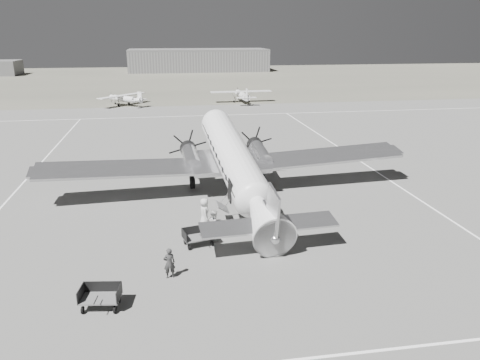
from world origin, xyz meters
name	(u,v)px	position (x,y,z in m)	size (l,w,h in m)	color
ground	(265,218)	(0.00, 0.00, 0.00)	(260.00, 260.00, 0.00)	slate
taxi_line_near	(342,355)	(0.00, -14.00, 0.01)	(60.00, 0.15, 0.01)	white
taxi_line_right	(431,207)	(12.00, 0.00, 0.01)	(0.15, 80.00, 0.01)	white
taxi_line_left	(21,185)	(-18.00, 10.00, 0.01)	(0.15, 60.00, 0.01)	white
taxi_line_horizon	(207,116)	(0.00, 40.00, 0.01)	(90.00, 0.15, 0.01)	white
grass_infield	(187,79)	(0.00, 95.00, 0.00)	(260.00, 90.00, 0.01)	#676557
hangar_main	(198,60)	(5.00, 120.00, 3.30)	(42.00, 14.00, 6.60)	slate
dc3_airliner	(235,165)	(-1.42, 3.67, 2.72)	(28.59, 19.84, 5.45)	silver
light_plane_left	(124,100)	(-12.69, 51.65, 1.00)	(9.60, 7.79, 1.99)	white
light_plane_right	(242,96)	(7.13, 52.04, 1.11)	(10.73, 8.71, 2.23)	white
baggage_cart_near	(198,237)	(-4.71, -3.41, 0.51)	(1.81, 1.28, 1.02)	#5A5A5A
baggage_cart_far	(100,298)	(-9.53, -9.19, 0.52)	(1.85, 1.31, 1.05)	#5A5A5A
ground_crew	(169,263)	(-6.42, -6.94, 0.81)	(0.59, 0.39, 1.62)	#2F2F2F
ramp_agent	(214,225)	(-3.69, -2.79, 0.93)	(0.91, 0.71, 1.86)	beige
passenger	(204,213)	(-4.10, -0.77, 0.94)	(0.92, 0.60, 1.88)	beige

